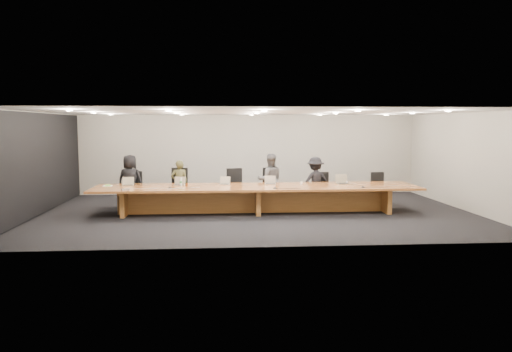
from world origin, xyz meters
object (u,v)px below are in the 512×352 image
at_px(person_a, 130,181).
at_px(laptop_a, 128,181).
at_px(laptop_e, 344,179).
at_px(av_box, 125,189).
at_px(chair_right, 323,188).
at_px(mic_right, 363,187).
at_px(conference_table, 257,194).
at_px(person_b, 179,184).
at_px(chair_left, 178,187).
at_px(chair_far_right, 380,188).
at_px(chair_mid_right, 273,186).
at_px(paper_cup_far, 347,182).
at_px(water_bottle, 181,182).
at_px(laptop_c, 224,181).
at_px(person_d, 315,181).
at_px(paper_cup_near, 301,183).
at_px(chair_far_left, 133,189).
at_px(mic_left, 170,188).
at_px(laptop_b, 179,181).
at_px(chair_mid_left, 236,187).
at_px(person_c, 270,180).
at_px(amber_mug, 187,185).
at_px(mic_center, 275,188).

bearing_deg(person_a, laptop_a, 105.50).
xyz_separation_m(laptop_e, av_box, (-6.03, -0.89, -0.13)).
distance_m(chair_right, laptop_a, 5.79).
bearing_deg(chair_right, mic_right, -62.51).
xyz_separation_m(conference_table, person_b, (-2.23, 1.13, 0.18)).
distance_m(chair_left, chair_far_right, 6.22).
height_order(chair_left, chair_mid_right, chair_left).
distance_m(person_b, paper_cup_far, 4.94).
height_order(chair_right, av_box, chair_right).
relative_size(av_box, mic_right, 1.54).
bearing_deg(water_bottle, laptop_c, 9.72).
bearing_deg(chair_mid_right, chair_left, 170.66).
bearing_deg(conference_table, person_d, 31.61).
relative_size(paper_cup_near, mic_right, 0.64).
relative_size(chair_far_right, person_d, 0.68).
relative_size(chair_far_left, paper_cup_far, 13.79).
height_order(chair_mid_right, mic_left, chair_mid_right).
bearing_deg(laptop_b, chair_far_left, 153.40).
distance_m(paper_cup_near, mic_left, 3.71).
relative_size(person_d, laptop_e, 3.99).
bearing_deg(chair_left, person_b, -23.44).
relative_size(mic_left, mic_right, 0.89).
xyz_separation_m(chair_mid_left, laptop_e, (3.06, -0.99, 0.32)).
xyz_separation_m(chair_far_left, chair_mid_right, (4.21, -0.09, 0.05)).
height_order(laptop_e, paper_cup_far, laptop_e).
bearing_deg(chair_far_left, person_c, 5.67).
xyz_separation_m(chair_mid_left, person_d, (2.41, -0.10, 0.16)).
xyz_separation_m(chair_left, person_b, (0.06, -0.04, 0.11)).
xyz_separation_m(person_a, water_bottle, (1.58, -1.08, 0.07)).
relative_size(conference_table, amber_mug, 101.01).
height_order(chair_left, laptop_c, chair_left).
xyz_separation_m(person_c, amber_mug, (-2.44, -1.04, 0.00)).
relative_size(person_a, paper_cup_far, 20.12).
xyz_separation_m(person_c, mic_left, (-2.87, -1.43, -0.03)).
height_order(chair_mid_right, laptop_e, chair_mid_right).
xyz_separation_m(laptop_b, av_box, (-1.33, -0.98, -0.11)).
bearing_deg(chair_mid_left, paper_cup_near, -41.55).
distance_m(amber_mug, av_box, 1.70).
relative_size(person_d, water_bottle, 6.75).
distance_m(mic_left, mic_center, 2.83).
xyz_separation_m(chair_right, mic_left, (-4.49, -1.47, 0.25)).
xyz_separation_m(person_c, person_d, (1.39, 0.02, -0.06)).
height_order(person_a, water_bottle, person_a).
bearing_deg(laptop_e, person_c, 142.64).
bearing_deg(conference_table, laptop_a, 174.26).
bearing_deg(chair_mid_right, person_c, -148.37).
bearing_deg(conference_table, chair_far_right, 17.95).
xyz_separation_m(chair_mid_right, mic_right, (2.28, -1.78, 0.18)).
distance_m(laptop_a, laptop_c, 2.71).
relative_size(chair_left, chair_right, 1.16).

